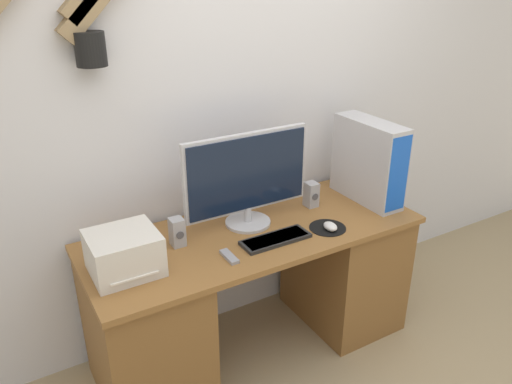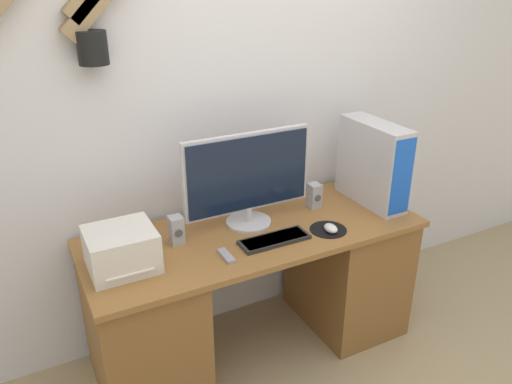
# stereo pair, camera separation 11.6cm
# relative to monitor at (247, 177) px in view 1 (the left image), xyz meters

# --- Properties ---
(wall_back) EXTENTS (6.40, 0.18, 2.70)m
(wall_back) POSITION_rel_monitor_xyz_m (-0.02, 0.30, 0.36)
(wall_back) COLOR silver
(wall_back) RESTS_ON ground_plane
(desk) EXTENTS (1.71, 0.67, 0.75)m
(desk) POSITION_rel_monitor_xyz_m (-0.01, -0.09, -0.62)
(desk) COLOR brown
(desk) RESTS_ON ground_plane
(monitor) EXTENTS (0.68, 0.23, 0.49)m
(monitor) POSITION_rel_monitor_xyz_m (0.00, 0.00, 0.00)
(monitor) COLOR #B7B7BC
(monitor) RESTS_ON desk
(keyboard) EXTENTS (0.35, 0.12, 0.02)m
(keyboard) POSITION_rel_monitor_xyz_m (0.03, -0.23, -0.25)
(keyboard) COLOR black
(keyboard) RESTS_ON desk
(mousepad) EXTENTS (0.19, 0.19, 0.00)m
(mousepad) POSITION_rel_monitor_xyz_m (0.33, -0.25, -0.26)
(mousepad) COLOR black
(mousepad) RESTS_ON desk
(mouse) EXTENTS (0.06, 0.08, 0.04)m
(mouse) POSITION_rel_monitor_xyz_m (0.32, -0.28, -0.24)
(mouse) COLOR silver
(mouse) RESTS_ON mousepad
(computer_tower) EXTENTS (0.15, 0.46, 0.46)m
(computer_tower) POSITION_rel_monitor_xyz_m (0.73, -0.08, -0.03)
(computer_tower) COLOR #B2B2B7
(computer_tower) RESTS_ON desk
(printer) EXTENTS (0.29, 0.27, 0.18)m
(printer) POSITION_rel_monitor_xyz_m (-0.68, -0.12, -0.17)
(printer) COLOR beige
(printer) RESTS_ON desk
(speaker_left) EXTENTS (0.06, 0.07, 0.14)m
(speaker_left) POSITION_rel_monitor_xyz_m (-0.40, -0.02, -0.19)
(speaker_left) COLOR #99999E
(speaker_left) RESTS_ON desk
(speaker_right) EXTENTS (0.06, 0.07, 0.14)m
(speaker_right) POSITION_rel_monitor_xyz_m (0.41, 0.00, -0.19)
(speaker_right) COLOR #99999E
(speaker_right) RESTS_ON desk
(remote_control) EXTENTS (0.04, 0.13, 0.02)m
(remote_control) POSITION_rel_monitor_xyz_m (-0.24, -0.25, -0.25)
(remote_control) COLOR gray
(remote_control) RESTS_ON desk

